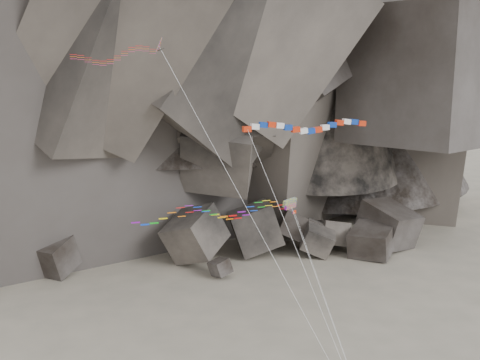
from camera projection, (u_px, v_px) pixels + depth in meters
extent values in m
cube|color=#47423F|center=(298.00, 238.00, 95.89)|extent=(8.11, 7.63, 7.04)
cube|color=#47423F|center=(220.00, 270.00, 83.68)|extent=(3.43, 3.64, 2.98)
cube|color=#47423F|center=(195.00, 246.00, 88.44)|extent=(10.93, 9.47, 9.41)
cube|color=#47423F|center=(50.00, 259.00, 84.37)|extent=(8.68, 8.64, 5.91)
cube|color=#47423F|center=(256.00, 242.00, 93.61)|extent=(4.27, 4.71, 4.95)
cube|color=#47423F|center=(372.00, 244.00, 92.62)|extent=(9.45, 9.36, 5.14)
cube|color=#47423F|center=(255.00, 235.00, 92.99)|extent=(8.98, 7.49, 8.52)
cube|color=#47423F|center=(388.00, 231.00, 96.57)|extent=(9.89, 10.69, 7.86)
cube|color=#47423F|center=(333.00, 238.00, 95.61)|extent=(5.13, 5.85, 5.40)
cube|color=#47423F|center=(317.00, 245.00, 92.50)|extent=(6.63, 6.56, 5.64)
cylinder|color=silver|center=(262.00, 236.00, 47.30)|extent=(13.31, 16.38, 29.49)
cube|color=red|center=(247.00, 129.00, 50.32)|extent=(0.71, 0.50, 0.46)
cube|color=white|center=(255.00, 127.00, 50.48)|extent=(0.75, 0.50, 0.51)
cube|color=#0D3095|center=(263.00, 125.00, 50.61)|extent=(0.77, 0.50, 0.54)
cube|color=red|center=(271.00, 125.00, 50.74)|extent=(0.77, 0.50, 0.55)
cube|color=white|center=(280.00, 126.00, 50.89)|extent=(0.75, 0.50, 0.52)
cube|color=#0D3095|center=(288.00, 127.00, 51.08)|extent=(0.72, 0.50, 0.47)
cube|color=red|center=(296.00, 129.00, 51.30)|extent=(0.74, 0.50, 0.50)
cube|color=white|center=(303.00, 131.00, 51.56)|extent=(0.76, 0.50, 0.54)
cube|color=#0D3095|center=(311.00, 131.00, 51.84)|extent=(0.77, 0.50, 0.55)
cube|color=red|center=(318.00, 130.00, 52.12)|extent=(0.76, 0.50, 0.53)
cube|color=white|center=(325.00, 127.00, 52.40)|extent=(0.73, 0.50, 0.49)
cube|color=#0D3095|center=(332.00, 125.00, 52.66)|extent=(0.73, 0.50, 0.49)
cube|color=red|center=(339.00, 123.00, 52.89)|extent=(0.76, 0.50, 0.53)
cube|color=white|center=(347.00, 122.00, 53.10)|extent=(0.77, 0.50, 0.55)
cube|color=#0D3095|center=(354.00, 122.00, 53.28)|extent=(0.76, 0.50, 0.54)
cube|color=red|center=(361.00, 123.00, 53.46)|extent=(0.74, 0.50, 0.50)
cylinder|color=silver|center=(309.00, 281.00, 47.15)|extent=(6.57, 12.84, 22.67)
cube|color=#CBEB0D|center=(290.00, 202.00, 53.76)|extent=(1.44, 1.03, 0.81)
cube|color=#0CB219|center=(290.00, 206.00, 53.63)|extent=(1.20, 0.80, 0.56)
cylinder|color=silver|center=(330.00, 315.00, 48.96)|extent=(2.26, 14.06, 15.83)
cube|color=red|center=(294.00, 212.00, 56.55)|extent=(0.43, 0.29, 0.31)
cube|color=#0D3095|center=(293.00, 212.00, 56.52)|extent=(0.17, 0.13, 0.32)
cylinder|color=silver|center=(332.00, 318.00, 50.36)|extent=(0.94, 16.33, 14.29)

